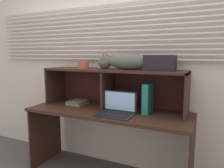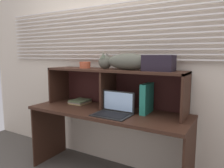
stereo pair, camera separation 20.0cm
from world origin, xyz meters
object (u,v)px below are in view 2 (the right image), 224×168
cat (125,62)px  storage_box (159,63)px  book_stack (80,101)px  binder_upright (147,98)px  small_basket (85,65)px  laptop (114,110)px

cat → storage_box: size_ratio=2.75×
book_stack → storage_box: 1.01m
binder_upright → storage_box: size_ratio=1.04×
binder_upright → book_stack: (-0.80, 0.00, -0.12)m
binder_upright → storage_box: storage_box is taller
small_basket → storage_box: bearing=0.0°
cat → small_basket: cat is taller
laptop → storage_box: (0.35, 0.20, 0.43)m
laptop → storage_box: storage_box is taller
cat → binder_upright: size_ratio=2.65×
storage_box → small_basket: bearing=180.0°
binder_upright → small_basket: 0.78m
binder_upright → book_stack: size_ratio=1.26×
cat → binder_upright: cat is taller
small_basket → storage_box: (0.82, 0.00, 0.04)m
storage_box → book_stack: bearing=179.8°
cat → book_stack: (-0.57, 0.00, -0.46)m
storage_box → binder_upright: bearing=180.0°
book_stack → storage_box: size_ratio=0.82×
book_stack → small_basket: size_ratio=1.89×
book_stack → storage_box: (0.90, -0.00, 0.45)m
cat → storage_box: 0.34m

